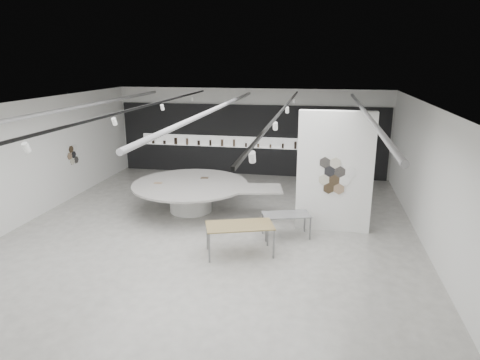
% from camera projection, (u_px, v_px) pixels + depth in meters
% --- Properties ---
extents(room, '(12.02, 14.02, 3.82)m').
position_uv_depth(room, '(208.00, 165.00, 12.24)').
color(room, '#AFADA5').
rests_on(room, ground).
extents(back_wall_display, '(11.80, 0.27, 3.10)m').
position_uv_depth(back_wall_display, '(249.00, 140.00, 18.93)').
color(back_wall_display, black).
rests_on(back_wall_display, ground).
extents(partition_column, '(2.20, 0.38, 3.60)m').
position_uv_depth(partition_column, '(335.00, 172.00, 12.60)').
color(partition_column, white).
rests_on(partition_column, ground).
extents(display_island, '(5.46, 4.56, 1.00)m').
position_uv_depth(display_island, '(193.00, 193.00, 14.46)').
color(display_island, white).
rests_on(display_island, ground).
extents(sample_table_wood, '(1.94, 1.39, 0.82)m').
position_uv_depth(sample_table_wood, '(240.00, 227.00, 11.21)').
color(sample_table_wood, olive).
rests_on(sample_table_wood, ground).
extents(sample_table_stone, '(1.50, 1.06, 0.70)m').
position_uv_depth(sample_table_stone, '(286.00, 216.00, 12.35)').
color(sample_table_stone, slate).
rests_on(sample_table_stone, ground).
extents(kitchen_counter, '(1.47, 0.61, 1.15)m').
position_uv_depth(kitchen_counter, '(326.00, 171.00, 18.25)').
color(kitchen_counter, white).
rests_on(kitchen_counter, ground).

